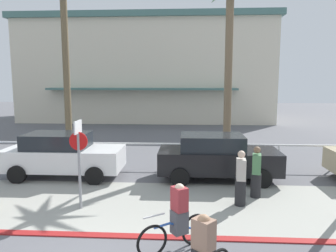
{
  "coord_description": "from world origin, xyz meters",
  "views": [
    {
      "loc": [
        1.71,
        -4.92,
        3.65
      ],
      "look_at": [
        1.05,
        6.0,
        2.12
      ],
      "focal_mm": 34.49,
      "sensor_mm": 36.0,
      "label": 1
    }
  ],
  "objects_px": {
    "palm_tree_3": "(63,12)",
    "palm_tree_4": "(229,25)",
    "stop_sign_bike_lane": "(79,152)",
    "car_white_1": "(63,155)",
    "pedestrian_2": "(241,181)",
    "pedestrian_0": "(256,174)",
    "cyclist_blue_1": "(177,218)",
    "car_black_2": "(217,157)"
  },
  "relations": [
    {
      "from": "palm_tree_3",
      "to": "palm_tree_4",
      "type": "bearing_deg",
      "value": -11.86
    },
    {
      "from": "palm_tree_3",
      "to": "stop_sign_bike_lane",
      "type": "bearing_deg",
      "value": -67.39
    },
    {
      "from": "car_white_1",
      "to": "pedestrian_2",
      "type": "relative_size",
      "value": 2.65
    },
    {
      "from": "pedestrian_0",
      "to": "pedestrian_2",
      "type": "xyz_separation_m",
      "value": [
        -0.6,
        -0.71,
        0.01
      ]
    },
    {
      "from": "palm_tree_3",
      "to": "car_white_1",
      "type": "bearing_deg",
      "value": -71.23
    },
    {
      "from": "cyclist_blue_1",
      "to": "car_white_1",
      "type": "bearing_deg",
      "value": 131.59
    },
    {
      "from": "stop_sign_bike_lane",
      "to": "car_white_1",
      "type": "distance_m",
      "value": 3.57
    },
    {
      "from": "stop_sign_bike_lane",
      "to": "pedestrian_0",
      "type": "relative_size",
      "value": 1.56
    },
    {
      "from": "palm_tree_4",
      "to": "palm_tree_3",
      "type": "bearing_deg",
      "value": 168.14
    },
    {
      "from": "stop_sign_bike_lane",
      "to": "palm_tree_4",
      "type": "xyz_separation_m",
      "value": [
        4.93,
        6.71,
        4.52
      ]
    },
    {
      "from": "palm_tree_4",
      "to": "pedestrian_0",
      "type": "relative_size",
      "value": 4.97
    },
    {
      "from": "car_black_2",
      "to": "pedestrian_2",
      "type": "height_order",
      "value": "car_black_2"
    },
    {
      "from": "palm_tree_4",
      "to": "pedestrian_0",
      "type": "xyz_separation_m",
      "value": [
        0.28,
        -5.49,
        -5.45
      ]
    },
    {
      "from": "stop_sign_bike_lane",
      "to": "cyclist_blue_1",
      "type": "xyz_separation_m",
      "value": [
        2.84,
        -2.06,
        -0.98
      ]
    },
    {
      "from": "palm_tree_3",
      "to": "pedestrian_2",
      "type": "relative_size",
      "value": 6.11
    },
    {
      "from": "car_white_1",
      "to": "pedestrian_0",
      "type": "xyz_separation_m",
      "value": [
        6.89,
        -1.82,
        -0.12
      ]
    },
    {
      "from": "car_white_1",
      "to": "car_black_2",
      "type": "relative_size",
      "value": 1.0
    },
    {
      "from": "stop_sign_bike_lane",
      "to": "palm_tree_4",
      "type": "relative_size",
      "value": 0.31
    },
    {
      "from": "palm_tree_3",
      "to": "car_white_1",
      "type": "distance_m",
      "value": 8.58
    },
    {
      "from": "palm_tree_3",
      "to": "pedestrian_0",
      "type": "height_order",
      "value": "palm_tree_3"
    },
    {
      "from": "pedestrian_0",
      "to": "palm_tree_4",
      "type": "bearing_deg",
      "value": 92.91
    },
    {
      "from": "stop_sign_bike_lane",
      "to": "car_white_1",
      "type": "xyz_separation_m",
      "value": [
        -1.69,
        3.05,
        -0.81
      ]
    },
    {
      "from": "pedestrian_2",
      "to": "pedestrian_0",
      "type": "bearing_deg",
      "value": 50.14
    },
    {
      "from": "stop_sign_bike_lane",
      "to": "cyclist_blue_1",
      "type": "distance_m",
      "value": 3.64
    },
    {
      "from": "car_white_1",
      "to": "cyclist_blue_1",
      "type": "distance_m",
      "value": 6.83
    },
    {
      "from": "palm_tree_4",
      "to": "cyclist_blue_1",
      "type": "distance_m",
      "value": 10.56
    },
    {
      "from": "stop_sign_bike_lane",
      "to": "cyclist_blue_1",
      "type": "height_order",
      "value": "stop_sign_bike_lane"
    },
    {
      "from": "stop_sign_bike_lane",
      "to": "car_black_2",
      "type": "height_order",
      "value": "stop_sign_bike_lane"
    },
    {
      "from": "stop_sign_bike_lane",
      "to": "pedestrian_2",
      "type": "distance_m",
      "value": 4.73
    },
    {
      "from": "palm_tree_3",
      "to": "cyclist_blue_1",
      "type": "distance_m",
      "value": 13.96
    },
    {
      "from": "cyclist_blue_1",
      "to": "pedestrian_0",
      "type": "relative_size",
      "value": 0.94
    },
    {
      "from": "cyclist_blue_1",
      "to": "car_black_2",
      "type": "bearing_deg",
      "value": 75.7
    },
    {
      "from": "stop_sign_bike_lane",
      "to": "palm_tree_3",
      "type": "distance_m",
      "value": 10.75
    },
    {
      "from": "palm_tree_4",
      "to": "car_white_1",
      "type": "xyz_separation_m",
      "value": [
        -6.61,
        -3.67,
        -5.33
      ]
    },
    {
      "from": "palm_tree_3",
      "to": "pedestrian_0",
      "type": "xyz_separation_m",
      "value": [
        8.74,
        -7.27,
        -6.49
      ]
    },
    {
      "from": "car_black_2",
      "to": "pedestrian_0",
      "type": "height_order",
      "value": "car_black_2"
    },
    {
      "from": "car_white_1",
      "to": "cyclist_blue_1",
      "type": "xyz_separation_m",
      "value": [
        4.53,
        -5.1,
        -0.18
      ]
    },
    {
      "from": "stop_sign_bike_lane",
      "to": "pedestrian_0",
      "type": "xyz_separation_m",
      "value": [
        5.21,
        1.22,
        -0.92
      ]
    },
    {
      "from": "palm_tree_3",
      "to": "pedestrian_0",
      "type": "bearing_deg",
      "value": -39.73
    },
    {
      "from": "car_white_1",
      "to": "pedestrian_2",
      "type": "distance_m",
      "value": 6.79
    },
    {
      "from": "palm_tree_3",
      "to": "pedestrian_0",
      "type": "relative_size",
      "value": 6.18
    },
    {
      "from": "cyclist_blue_1",
      "to": "palm_tree_3",
      "type": "bearing_deg",
      "value": 121.16
    }
  ]
}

